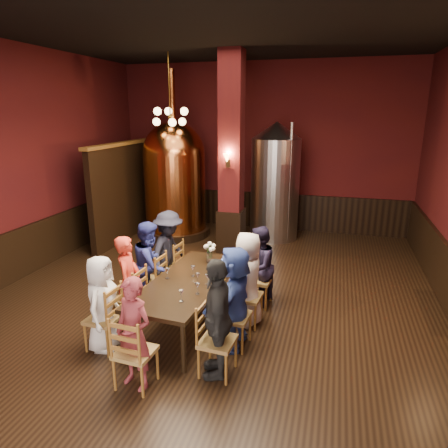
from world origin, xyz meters
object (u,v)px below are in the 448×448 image
(rose_vase, at_px, (209,249))
(copper_kettle, at_px, (175,178))
(person_0, at_px, (102,303))
(person_2, at_px, (150,265))
(person_1, at_px, (129,282))
(steel_vessel, at_px, (275,182))
(dining_table, at_px, (189,283))

(rose_vase, bearing_deg, copper_kettle, 120.36)
(person_0, bearing_deg, person_2, -11.37)
(person_0, height_order, rose_vase, person_0)
(copper_kettle, relative_size, rose_vase, 11.72)
(person_1, height_order, steel_vessel, steel_vessel)
(person_2, bearing_deg, copper_kettle, 4.82)
(person_1, xyz_separation_m, steel_vessel, (1.45, 5.05, 0.76))
(dining_table, xyz_separation_m, person_2, (-0.83, 0.39, 0.06))
(person_1, distance_m, copper_kettle, 4.80)
(person_0, xyz_separation_m, person_1, (0.05, 0.67, 0.04))
(steel_vessel, relative_size, rose_vase, 8.27)
(copper_kettle, bearing_deg, person_1, -76.33)
(person_1, bearing_deg, dining_table, -84.77)
(person_2, distance_m, steel_vessel, 4.67)
(person_0, distance_m, copper_kettle, 5.44)
(dining_table, distance_m, rose_vase, 0.83)
(dining_table, bearing_deg, person_2, 158.78)
(steel_vessel, xyz_separation_m, rose_vase, (-0.48, -4.01, -0.50))
(person_2, relative_size, copper_kettle, 0.36)
(person_0, height_order, person_2, person_2)
(person_0, bearing_deg, person_1, -11.37)
(person_2, xyz_separation_m, copper_kettle, (-1.16, 3.93, 0.79))
(person_1, bearing_deg, rose_vase, -55.00)
(person_1, bearing_deg, person_0, 164.01)
(dining_table, height_order, copper_kettle, copper_kettle)
(dining_table, relative_size, copper_kettle, 0.58)
(dining_table, bearing_deg, copper_kettle, 118.63)
(person_0, xyz_separation_m, person_2, (0.09, 1.33, 0.06))
(rose_vase, bearing_deg, person_0, -120.67)
(person_2, bearing_deg, steel_vessel, -29.39)
(steel_vessel, bearing_deg, person_2, -107.76)
(steel_vessel, bearing_deg, copper_kettle, -169.98)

